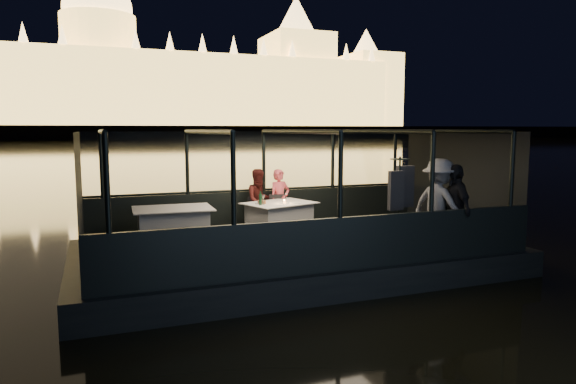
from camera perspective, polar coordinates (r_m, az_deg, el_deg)
name	(u,v)px	position (r m, az deg, el deg)	size (l,w,h in m)	color
river_water	(116,147)	(89.60, -18.57, 4.77)	(500.00, 500.00, 0.00)	black
boat_hull	(295,269)	(10.59, 0.78, -8.60)	(8.60, 4.40, 1.00)	black
boat_deck	(295,246)	(10.47, 0.79, -6.07)	(8.00, 4.00, 0.04)	black
gunwale_port	(264,209)	(12.23, -2.68, -1.94)	(8.00, 0.08, 0.90)	black
gunwale_starboard	(340,244)	(8.59, 5.76, -5.79)	(8.00, 0.08, 0.90)	black
cabin_glass_port	(264,161)	(12.10, -2.71, 3.44)	(8.00, 0.02, 1.40)	#99B2B2
cabin_glass_starboard	(340,175)	(8.41, 5.85, 1.87)	(8.00, 0.02, 1.40)	#99B2B2
cabin_roof_glass	(295,132)	(10.20, 0.81, 6.73)	(8.00, 4.00, 0.02)	#99B2B2
end_wall_fore	(80,199)	(9.55, -22.10, -0.71)	(0.02, 4.00, 2.30)	black
end_wall_aft	(458,182)	(12.32, 18.36, 1.06)	(0.02, 4.00, 2.30)	black
canopy_ribs	(295,189)	(10.27, 0.80, 0.30)	(8.00, 4.00, 2.30)	black
embankment	(101,134)	(219.52, -20.05, 6.05)	(400.00, 140.00, 6.00)	#423D33
parliament_building	(99,50)	(186.36, -20.23, 14.60)	(220.00, 32.00, 60.00)	#F2D18C
dining_table_central	(279,220)	(11.17, -0.97, -3.12)	(1.45, 1.05, 0.77)	silver
dining_table_aft	(173,229)	(10.40, -12.62, -4.04)	(1.53, 1.11, 0.81)	white
chair_port_left	(258,214)	(11.58, -3.30, -2.45)	(0.38, 0.38, 0.81)	black
chair_port_right	(280,213)	(11.64, -0.86, -2.39)	(0.40, 0.40, 0.85)	black
coat_stand	(399,208)	(9.74, 12.21, -1.70)	(0.51, 0.41, 1.85)	black
person_woman_coral	(280,199)	(11.88, -0.92, -0.74)	(0.52, 0.34, 1.43)	#DB4F59
person_man_maroon	(260,200)	(11.72, -3.17, -0.85)	(0.70, 0.54, 1.45)	#3F1311
passenger_stripe	(439,207)	(10.29, 16.44, -1.65)	(1.16, 0.65, 1.79)	silver
passenger_dark	(455,209)	(10.23, 18.03, -1.76)	(1.00, 0.42, 1.70)	black
wine_bottle	(260,198)	(10.76, -3.09, -0.67)	(0.06, 0.06, 0.30)	#153C22
bread_basket	(262,202)	(10.95, -2.93, -1.11)	(0.18, 0.18, 0.07)	brown
amber_candle	(284,202)	(10.97, -0.39, -1.09)	(0.05, 0.05, 0.07)	orange
plate_near	(296,203)	(11.03, 0.88, -1.21)	(0.25, 0.25, 0.02)	white
plate_far	(261,203)	(11.03, -3.02, -1.22)	(0.27, 0.27, 0.02)	silver
wine_glass_white	(263,200)	(10.77, -2.76, -0.95)	(0.07, 0.07, 0.21)	silver
wine_glass_red	(286,198)	(11.21, -0.20, -0.63)	(0.06, 0.06, 0.19)	white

